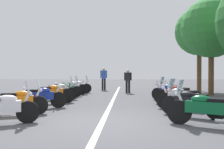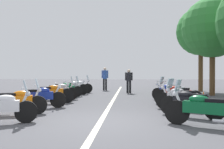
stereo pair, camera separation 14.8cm
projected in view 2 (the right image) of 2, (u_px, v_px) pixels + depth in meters
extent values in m
plane|color=#4C4C51|center=(100.00, 122.00, 7.01)|extent=(80.00, 80.00, 0.00)
cube|color=beige|center=(113.00, 101.00, 12.12)|extent=(22.42, 0.16, 0.01)
cylinder|color=black|center=(26.00, 112.00, 6.87)|extent=(0.36, 0.62, 0.61)
ellipsoid|color=white|center=(5.00, 99.00, 6.71)|extent=(0.43, 0.58, 0.22)
cylinder|color=silver|center=(24.00, 101.00, 6.85)|extent=(0.17, 0.29, 0.58)
cylinder|color=silver|center=(22.00, 88.00, 6.83)|extent=(0.59, 0.27, 0.04)
sphere|color=silver|center=(28.00, 94.00, 6.88)|extent=(0.14, 0.14, 0.14)
cube|color=silver|center=(25.00, 86.00, 6.86)|extent=(0.38, 0.25, 0.32)
cylinder|color=black|center=(38.00, 105.00, 8.27)|extent=(0.32, 0.63, 0.62)
cube|color=orange|center=(15.00, 100.00, 8.11)|extent=(0.58, 1.11, 0.30)
ellipsoid|color=orange|center=(21.00, 94.00, 8.15)|extent=(0.40, 0.57, 0.22)
cube|color=black|center=(8.00, 95.00, 8.06)|extent=(0.39, 0.54, 0.12)
cylinder|color=silver|center=(36.00, 96.00, 8.25)|extent=(0.15, 0.30, 0.58)
cylinder|color=silver|center=(35.00, 85.00, 8.24)|extent=(0.60, 0.22, 0.04)
sphere|color=silver|center=(39.00, 90.00, 8.28)|extent=(0.14, 0.14, 0.14)
cylinder|color=silver|center=(3.00, 108.00, 8.19)|extent=(0.24, 0.55, 0.08)
cube|color=silver|center=(37.00, 83.00, 8.26)|extent=(0.38, 0.22, 0.32)
cylinder|color=black|center=(58.00, 100.00, 9.76)|extent=(0.31, 0.64, 0.63)
cylinder|color=black|center=(18.00, 101.00, 9.44)|extent=(0.31, 0.64, 0.63)
cube|color=navy|center=(38.00, 96.00, 9.60)|extent=(0.60, 1.18, 0.30)
ellipsoid|color=navy|center=(43.00, 90.00, 9.63)|extent=(0.40, 0.57, 0.22)
cube|color=black|center=(32.00, 91.00, 9.55)|extent=(0.39, 0.53, 0.12)
cylinder|color=silver|center=(57.00, 92.00, 9.75)|extent=(0.15, 0.30, 0.58)
cylinder|color=silver|center=(55.00, 83.00, 9.73)|extent=(0.61, 0.22, 0.04)
sphere|color=silver|center=(59.00, 87.00, 9.77)|extent=(0.14, 0.14, 0.14)
cylinder|color=silver|center=(27.00, 102.00, 9.68)|extent=(0.23, 0.55, 0.08)
cylinder|color=black|center=(67.00, 96.00, 11.26)|extent=(0.38, 0.67, 0.66)
cylinder|color=black|center=(33.00, 97.00, 10.80)|extent=(0.38, 0.67, 0.66)
cube|color=orange|center=(50.00, 92.00, 11.03)|extent=(0.68, 1.15, 0.30)
ellipsoid|color=orange|center=(54.00, 88.00, 11.08)|extent=(0.44, 0.58, 0.22)
cube|color=black|center=(45.00, 88.00, 10.96)|extent=(0.42, 0.54, 0.12)
cylinder|color=silver|center=(65.00, 89.00, 11.23)|extent=(0.17, 0.29, 0.58)
cylinder|color=silver|center=(65.00, 81.00, 11.22)|extent=(0.59, 0.27, 0.04)
sphere|color=silver|center=(68.00, 85.00, 11.27)|extent=(0.14, 0.14, 0.14)
cylinder|color=silver|center=(40.00, 98.00, 11.06)|extent=(0.28, 0.54, 0.08)
cylinder|color=black|center=(72.00, 94.00, 12.54)|extent=(0.32, 0.65, 0.63)
cylinder|color=black|center=(44.00, 94.00, 12.23)|extent=(0.32, 0.65, 0.63)
cube|color=silver|center=(58.00, 90.00, 12.39)|extent=(0.58, 1.06, 0.30)
ellipsoid|color=silver|center=(62.00, 86.00, 12.43)|extent=(0.40, 0.57, 0.22)
cube|color=black|center=(54.00, 87.00, 12.33)|extent=(0.39, 0.54, 0.12)
cylinder|color=silver|center=(71.00, 88.00, 12.53)|extent=(0.15, 0.30, 0.58)
cylinder|color=silver|center=(70.00, 81.00, 12.51)|extent=(0.60, 0.22, 0.04)
sphere|color=silver|center=(73.00, 84.00, 12.55)|extent=(0.14, 0.14, 0.14)
cylinder|color=silver|center=(50.00, 96.00, 12.47)|extent=(0.24, 0.55, 0.08)
cube|color=silver|center=(72.00, 79.00, 12.53)|extent=(0.38, 0.22, 0.32)
cylinder|color=black|center=(77.00, 91.00, 14.08)|extent=(0.36, 0.62, 0.61)
cylinder|color=black|center=(49.00, 92.00, 13.59)|extent=(0.36, 0.62, 0.61)
cube|color=#0C592D|center=(64.00, 88.00, 13.83)|extent=(0.71, 1.20, 0.30)
ellipsoid|color=#0C592D|center=(67.00, 85.00, 13.88)|extent=(0.44, 0.58, 0.22)
cube|color=black|center=(60.00, 85.00, 13.76)|extent=(0.42, 0.54, 0.12)
cylinder|color=silver|center=(76.00, 86.00, 14.05)|extent=(0.18, 0.29, 0.58)
cylinder|color=silver|center=(76.00, 80.00, 14.04)|extent=(0.59, 0.27, 0.04)
sphere|color=silver|center=(78.00, 83.00, 14.09)|extent=(0.14, 0.14, 0.14)
cylinder|color=silver|center=(55.00, 93.00, 13.86)|extent=(0.28, 0.54, 0.08)
cube|color=silver|center=(77.00, 79.00, 14.06)|extent=(0.38, 0.25, 0.32)
cylinder|color=black|center=(83.00, 89.00, 15.32)|extent=(0.29, 0.67, 0.66)
cylinder|color=black|center=(58.00, 90.00, 15.06)|extent=(0.29, 0.67, 0.66)
cube|color=silver|center=(71.00, 87.00, 15.19)|extent=(0.56, 1.21, 0.30)
ellipsoid|color=silver|center=(74.00, 83.00, 15.22)|extent=(0.38, 0.57, 0.22)
cube|color=black|center=(67.00, 84.00, 15.15)|extent=(0.37, 0.53, 0.12)
cylinder|color=silver|center=(82.00, 85.00, 15.31)|extent=(0.14, 0.30, 0.58)
cylinder|color=silver|center=(82.00, 79.00, 15.30)|extent=(0.61, 0.19, 0.04)
sphere|color=silver|center=(84.00, 81.00, 15.32)|extent=(0.14, 0.14, 0.14)
cylinder|color=silver|center=(63.00, 91.00, 15.29)|extent=(0.21, 0.55, 0.08)
cylinder|color=black|center=(88.00, 88.00, 16.61)|extent=(0.34, 0.64, 0.63)
cylinder|color=black|center=(65.00, 89.00, 16.22)|extent=(0.34, 0.64, 0.63)
cube|color=white|center=(77.00, 86.00, 16.41)|extent=(0.64, 1.16, 0.30)
ellipsoid|color=white|center=(79.00, 83.00, 16.46)|extent=(0.42, 0.58, 0.22)
cube|color=black|center=(73.00, 83.00, 16.36)|extent=(0.40, 0.54, 0.12)
cylinder|color=silver|center=(87.00, 84.00, 16.59)|extent=(0.16, 0.30, 0.58)
cylinder|color=silver|center=(86.00, 78.00, 16.58)|extent=(0.60, 0.24, 0.04)
sphere|color=silver|center=(89.00, 81.00, 16.62)|extent=(0.14, 0.14, 0.14)
cylinder|color=silver|center=(70.00, 90.00, 16.48)|extent=(0.26, 0.55, 0.08)
cube|color=silver|center=(87.00, 77.00, 16.60)|extent=(0.38, 0.23, 0.32)
cylinder|color=black|center=(177.00, 112.00, 6.68)|extent=(0.42, 0.65, 0.66)
cube|color=#0C592D|center=(206.00, 108.00, 6.29)|extent=(0.77, 1.15, 0.30)
ellipsoid|color=#0C592D|center=(199.00, 99.00, 6.38)|extent=(0.47, 0.58, 0.22)
cube|color=black|center=(216.00, 101.00, 6.18)|extent=(0.45, 0.55, 0.12)
cylinder|color=silver|center=(179.00, 101.00, 6.65)|extent=(0.19, 0.29, 0.58)
cylinder|color=silver|center=(181.00, 88.00, 6.62)|extent=(0.57, 0.32, 0.04)
sphere|color=silver|center=(175.00, 94.00, 6.70)|extent=(0.14, 0.14, 0.14)
cube|color=silver|center=(178.00, 85.00, 6.66)|extent=(0.38, 0.27, 0.32)
cylinder|color=black|center=(170.00, 105.00, 8.14)|extent=(0.48, 0.60, 0.64)
cylinder|color=black|center=(215.00, 109.00, 7.22)|extent=(0.48, 0.60, 0.64)
cube|color=black|center=(191.00, 101.00, 7.68)|extent=(0.86, 1.06, 0.30)
ellipsoid|color=black|center=(185.00, 95.00, 7.79)|extent=(0.51, 0.57, 0.22)
cube|color=black|center=(198.00, 96.00, 7.54)|extent=(0.49, 0.54, 0.12)
cylinder|color=silver|center=(171.00, 96.00, 8.10)|extent=(0.22, 0.28, 0.58)
cylinder|color=silver|center=(172.00, 85.00, 8.07)|extent=(0.53, 0.39, 0.04)
sphere|color=silver|center=(168.00, 90.00, 8.17)|extent=(0.14, 0.14, 0.14)
cylinder|color=silver|center=(203.00, 112.00, 7.27)|extent=(0.38, 0.50, 0.08)
cube|color=silver|center=(170.00, 83.00, 8.12)|extent=(0.36, 0.31, 0.32)
cylinder|color=black|center=(164.00, 101.00, 9.44)|extent=(0.43, 0.63, 0.64)
cylinder|color=black|center=(202.00, 103.00, 8.69)|extent=(0.43, 0.63, 0.64)
cube|color=silver|center=(182.00, 97.00, 9.06)|extent=(0.75, 1.07, 0.30)
ellipsoid|color=silver|center=(177.00, 91.00, 9.16)|extent=(0.48, 0.58, 0.22)
cube|color=black|center=(188.00, 92.00, 8.94)|extent=(0.46, 0.55, 0.12)
cylinder|color=silver|center=(165.00, 93.00, 9.40)|extent=(0.20, 0.29, 0.58)
cylinder|color=silver|center=(167.00, 83.00, 9.38)|extent=(0.56, 0.33, 0.04)
sphere|color=silver|center=(163.00, 88.00, 9.46)|extent=(0.14, 0.14, 0.14)
cylinder|color=silver|center=(192.00, 106.00, 8.69)|extent=(0.33, 0.52, 0.08)
cylinder|color=black|center=(161.00, 97.00, 10.74)|extent=(0.41, 0.66, 0.66)
cylinder|color=black|center=(195.00, 99.00, 10.05)|extent=(0.41, 0.66, 0.66)
cube|color=maroon|center=(178.00, 93.00, 10.39)|extent=(0.71, 1.10, 0.30)
ellipsoid|color=maroon|center=(174.00, 88.00, 10.48)|extent=(0.45, 0.58, 0.22)
cube|color=black|center=(183.00, 89.00, 10.28)|extent=(0.44, 0.54, 0.12)
cylinder|color=silver|center=(163.00, 90.00, 10.70)|extent=(0.18, 0.29, 0.58)
cylinder|color=silver|center=(164.00, 82.00, 10.68)|extent=(0.58, 0.30, 0.04)
sphere|color=silver|center=(160.00, 85.00, 10.75)|extent=(0.14, 0.14, 0.14)
cylinder|color=silver|center=(187.00, 101.00, 10.03)|extent=(0.30, 0.53, 0.08)
cube|color=silver|center=(162.00, 80.00, 10.72)|extent=(0.38, 0.26, 0.32)
cylinder|color=black|center=(158.00, 94.00, 12.41)|extent=(0.47, 0.58, 0.62)
cylinder|color=black|center=(185.00, 96.00, 11.51)|extent=(0.47, 0.58, 0.62)
cube|color=navy|center=(171.00, 91.00, 11.96)|extent=(0.85, 1.05, 0.30)
ellipsoid|color=navy|center=(168.00, 87.00, 12.07)|extent=(0.51, 0.58, 0.22)
cube|color=black|center=(175.00, 88.00, 11.82)|extent=(0.49, 0.54, 0.12)
cylinder|color=silver|center=(159.00, 88.00, 12.37)|extent=(0.22, 0.28, 0.58)
cylinder|color=silver|center=(160.00, 81.00, 12.34)|extent=(0.53, 0.39, 0.04)
sphere|color=silver|center=(157.00, 84.00, 12.43)|extent=(0.14, 0.14, 0.14)
cylinder|color=silver|center=(178.00, 98.00, 11.55)|extent=(0.38, 0.50, 0.08)
cube|color=orange|center=(203.00, 105.00, 10.35)|extent=(0.36, 0.36, 0.03)
cone|color=orange|center=(203.00, 98.00, 10.34)|extent=(0.26, 0.26, 0.60)
cylinder|color=white|center=(203.00, 98.00, 10.34)|extent=(0.19, 0.19, 0.07)
cylinder|color=black|center=(130.00, 87.00, 16.44)|extent=(0.14, 0.14, 0.79)
cylinder|color=black|center=(128.00, 87.00, 16.39)|extent=(0.14, 0.14, 0.79)
cylinder|color=black|center=(129.00, 77.00, 16.41)|extent=(0.32, 0.32, 0.59)
cylinder|color=black|center=(132.00, 76.00, 16.47)|extent=(0.09, 0.09, 0.53)
cylinder|color=black|center=(126.00, 76.00, 16.35)|extent=(0.09, 0.09, 0.53)
sphere|color=beige|center=(129.00, 71.00, 16.40)|extent=(0.21, 0.21, 0.21)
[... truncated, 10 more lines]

